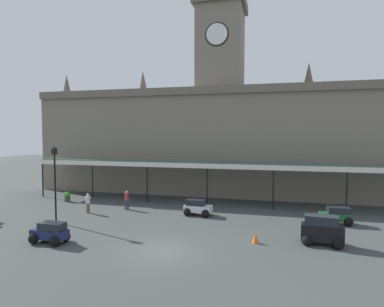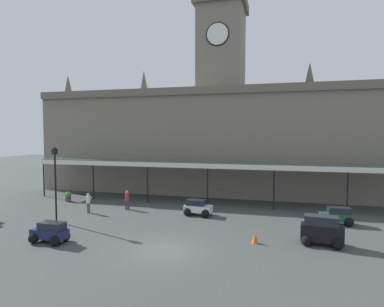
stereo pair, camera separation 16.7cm
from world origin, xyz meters
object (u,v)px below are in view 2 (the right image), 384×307
(pedestrian_near_entrance, at_px, (127,199))
(car_white_estate, at_px, (198,208))
(car_green_estate, at_px, (337,217))
(traffic_cone, at_px, (255,238))
(planter_by_canopy, at_px, (68,196))
(pedestrian_crossing_forecourt, at_px, (88,202))
(car_navy_estate, at_px, (50,233))
(victorian_lamppost, at_px, (55,176))
(car_black_van, at_px, (322,232))

(pedestrian_near_entrance, bearing_deg, car_white_estate, -3.67)
(car_green_estate, bearing_deg, traffic_cone, -133.96)
(car_green_estate, relative_size, planter_by_canopy, 2.40)
(car_white_estate, relative_size, traffic_cone, 3.58)
(pedestrian_crossing_forecourt, xyz_separation_m, planter_by_canopy, (-4.55, 3.59, -0.42))
(traffic_cone, bearing_deg, pedestrian_near_entrance, 152.17)
(car_white_estate, xyz_separation_m, planter_by_canopy, (-13.62, 2.02, -0.07))
(car_navy_estate, height_order, pedestrian_crossing_forecourt, pedestrian_crossing_forecourt)
(victorian_lamppost, relative_size, planter_by_canopy, 5.92)
(car_green_estate, height_order, car_white_estate, same)
(car_black_van, bearing_deg, pedestrian_crossing_forecourt, 169.20)
(victorian_lamppost, xyz_separation_m, planter_by_canopy, (-3.82, 6.72, -2.99))
(car_black_van, xyz_separation_m, pedestrian_near_entrance, (-15.35, 5.40, 0.10))
(car_black_van, xyz_separation_m, victorian_lamppost, (-18.66, 0.29, 2.67))
(car_green_estate, bearing_deg, car_white_estate, -179.68)
(car_navy_estate, distance_m, victorian_lamppost, 5.64)
(car_navy_estate, height_order, car_white_estate, same)
(car_green_estate, relative_size, pedestrian_crossing_forecourt, 1.38)
(car_white_estate, distance_m, pedestrian_near_entrance, 6.51)
(car_black_van, relative_size, victorian_lamppost, 0.44)
(pedestrian_crossing_forecourt, height_order, traffic_cone, pedestrian_crossing_forecourt)
(car_navy_estate, distance_m, car_black_van, 16.43)
(car_black_van, bearing_deg, car_green_estate, 72.07)
(pedestrian_crossing_forecourt, relative_size, planter_by_canopy, 1.74)
(car_green_estate, relative_size, traffic_cone, 3.57)
(car_black_van, distance_m, pedestrian_near_entrance, 16.27)
(car_black_van, height_order, pedestrian_crossing_forecourt, car_black_van)
(pedestrian_crossing_forecourt, bearing_deg, pedestrian_near_entrance, 37.49)
(car_white_estate, xyz_separation_m, traffic_cone, (4.99, -5.64, -0.24))
(pedestrian_near_entrance, relative_size, victorian_lamppost, 0.29)
(car_navy_estate, xyz_separation_m, pedestrian_crossing_forecourt, (-1.93, 7.17, 0.34))
(traffic_cone, bearing_deg, car_black_van, 9.67)
(car_navy_estate, relative_size, pedestrian_near_entrance, 1.37)
(car_navy_estate, bearing_deg, pedestrian_near_entrance, 85.93)
(victorian_lamppost, bearing_deg, planter_by_canopy, 119.66)
(car_green_estate, distance_m, pedestrian_near_entrance, 16.99)
(car_black_van, height_order, car_white_estate, car_black_van)
(car_navy_estate, xyz_separation_m, victorian_lamppost, (-2.66, 4.04, 2.91))
(car_white_estate, height_order, planter_by_canopy, car_white_estate)
(car_black_van, distance_m, planter_by_canopy, 23.55)
(car_white_estate, relative_size, victorian_lamppost, 0.41)
(car_white_estate, xyz_separation_m, victorian_lamppost, (-9.80, -4.70, 2.91))
(victorian_lamppost, bearing_deg, pedestrian_crossing_forecourt, 76.93)
(pedestrian_near_entrance, height_order, victorian_lamppost, victorian_lamppost)
(pedestrian_near_entrance, distance_m, planter_by_canopy, 7.32)
(car_white_estate, xyz_separation_m, pedestrian_near_entrance, (-6.49, 0.42, 0.34))
(pedestrian_crossing_forecourt, distance_m, pedestrian_near_entrance, 3.26)
(pedestrian_crossing_forecourt, bearing_deg, car_black_van, -10.80)
(car_navy_estate, relative_size, pedestrian_crossing_forecourt, 1.37)
(traffic_cone, bearing_deg, victorian_lamppost, 176.33)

